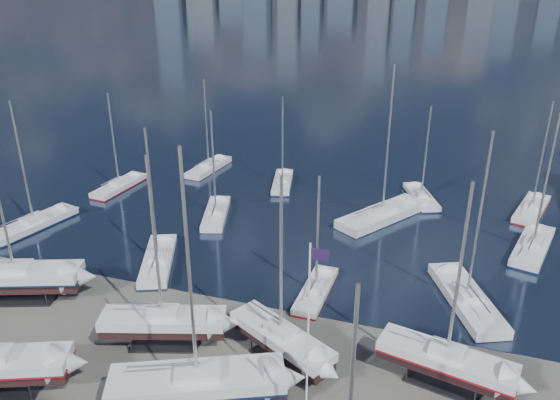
% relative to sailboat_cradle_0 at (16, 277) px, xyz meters
% --- Properties ---
extents(ground, '(1400.00, 1400.00, 0.00)m').
position_rel_sailboat_cradle_0_xyz_m(ground, '(20.68, -4.59, -2.16)').
color(ground, '#605E59').
rests_on(ground, ground).
extents(water, '(1400.00, 600.00, 0.40)m').
position_rel_sailboat_cradle_0_xyz_m(water, '(20.68, 305.41, -2.31)').
color(water, '#19253A').
rests_on(water, ground).
extents(sailboat_cradle_0, '(11.48, 6.69, 17.77)m').
position_rel_sailboat_cradle_0_xyz_m(sailboat_cradle_0, '(0.00, 0.00, 0.00)').
color(sailboat_cradle_0, '#2D2D33').
rests_on(sailboat_cradle_0, ground).
extents(sailboat_cradle_2, '(9.71, 5.25, 15.32)m').
position_rel_sailboat_cradle_0_xyz_m(sailboat_cradle_2, '(15.11, -1.60, -0.12)').
color(sailboat_cradle_2, '#2D2D33').
rests_on(sailboat_cradle_2, ground).
extents(sailboat_cradle_3, '(11.63, 7.51, 18.12)m').
position_rel_sailboat_cradle_0_xyz_m(sailboat_cradle_3, '(20.61, -6.97, 0.02)').
color(sailboat_cradle_3, '#2D2D33').
rests_on(sailboat_cradle_3, ground).
extents(sailboat_cradle_4, '(8.91, 6.43, 14.51)m').
position_rel_sailboat_cradle_0_xyz_m(sailboat_cradle_4, '(24.19, -0.69, -0.16)').
color(sailboat_cradle_4, '#2D2D33').
rests_on(sailboat_cradle_4, ground).
extents(sailboat_cradle_6, '(9.67, 4.52, 15.15)m').
position_rel_sailboat_cradle_0_xyz_m(sailboat_cradle_6, '(35.64, 0.47, -0.14)').
color(sailboat_cradle_6, '#2D2D33').
rests_on(sailboat_cradle_6, ground).
extents(sailboat_moored_0, '(4.94, 10.35, 14.92)m').
position_rel_sailboat_cradle_0_xyz_m(sailboat_moored_0, '(-8.60, 11.84, -1.86)').
color(sailboat_moored_0, black).
rests_on(sailboat_moored_0, water).
extents(sailboat_moored_1, '(3.23, 8.97, 13.13)m').
position_rel_sailboat_cradle_0_xyz_m(sailboat_moored_1, '(-6.12, 24.63, -1.85)').
color(sailboat_moored_1, black).
rests_on(sailboat_moored_1, water).
extents(sailboat_moored_2, '(3.48, 9.12, 13.44)m').
position_rel_sailboat_cradle_0_xyz_m(sailboat_moored_2, '(1.98, 34.61, -1.84)').
color(sailboat_moored_2, black).
rests_on(sailboat_moored_2, water).
extents(sailboat_moored_3, '(6.17, 9.92, 14.39)m').
position_rel_sailboat_cradle_0_xyz_m(sailboat_moored_3, '(8.56, 8.89, -1.86)').
color(sailboat_moored_3, black).
rests_on(sailboat_moored_3, water).
extents(sailboat_moored_4, '(4.87, 9.03, 13.13)m').
position_rel_sailboat_cradle_0_xyz_m(sailboat_moored_4, '(9.41, 20.60, -1.84)').
color(sailboat_moored_4, black).
rests_on(sailboat_moored_4, water).
extents(sailboat_moored_5, '(4.13, 8.57, 12.35)m').
position_rel_sailboat_cradle_0_xyz_m(sailboat_moored_5, '(13.67, 32.42, -1.85)').
color(sailboat_moored_5, black).
rests_on(sailboat_moored_5, water).
extents(sailboat_moored_6, '(2.36, 7.88, 11.72)m').
position_rel_sailboat_cradle_0_xyz_m(sailboat_moored_6, '(24.41, 8.61, -1.85)').
color(sailboat_moored_6, black).
rests_on(sailboat_moored_6, water).
extents(sailboat_moored_7, '(9.43, 12.02, 18.30)m').
position_rel_sailboat_cradle_0_xyz_m(sailboat_moored_7, '(27.72, 25.95, -1.84)').
color(sailboat_moored_7, black).
rests_on(sailboat_moored_7, water).
extents(sailboat_moored_8, '(5.28, 8.53, 12.37)m').
position_rel_sailboat_cradle_0_xyz_m(sailboat_moored_8, '(31.49, 33.04, -1.85)').
color(sailboat_moored_8, black).
rests_on(sailboat_moored_8, water).
extents(sailboat_moored_9, '(7.02, 10.96, 16.09)m').
position_rel_sailboat_cradle_0_xyz_m(sailboat_moored_9, '(37.06, 11.21, -1.84)').
color(sailboat_moored_9, black).
rests_on(sailboat_moored_9, water).
extents(sailboat_moored_10, '(5.29, 10.42, 15.00)m').
position_rel_sailboat_cradle_0_xyz_m(sailboat_moored_10, '(43.37, 23.20, -1.86)').
color(sailboat_moored_10, black).
rests_on(sailboat_moored_10, water).
extents(sailboat_moored_11, '(5.07, 9.62, 13.86)m').
position_rel_sailboat_cradle_0_xyz_m(sailboat_moored_11, '(44.14, 33.25, -1.86)').
color(sailboat_moored_11, black).
rests_on(sailboat_moored_11, water).
extents(flagpole, '(1.12, 0.12, 12.72)m').
position_rel_sailboat_cradle_0_xyz_m(flagpole, '(27.52, -5.46, 5.21)').
color(flagpole, white).
rests_on(flagpole, ground).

